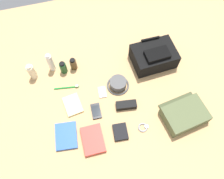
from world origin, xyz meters
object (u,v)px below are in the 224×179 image
(backpack, at_px, (154,56))
(media_player, at_px, (102,92))
(paperback_novel, at_px, (66,136))
(toothbrush, at_px, (68,87))
(lotion_bottle, at_px, (32,72))
(wallet, at_px, (120,132))
(travel_guidebook, at_px, (93,140))
(bucket_hat, at_px, (118,84))
(shampoo_bottle, at_px, (63,68))
(notepad, at_px, (73,105))
(wristwatch, at_px, (143,127))
(toothpaste_tube, at_px, (51,62))
(cologne_bottle, at_px, (73,64))
(sunglasses_case, at_px, (126,105))
(toiletry_pouch, at_px, (184,114))
(cell_phone, at_px, (96,111))

(backpack, distance_m, media_player, 0.47)
(paperback_novel, distance_m, media_player, 0.39)
(paperback_novel, xyz_separation_m, toothbrush, (0.07, 0.35, -0.00))
(lotion_bottle, bearing_deg, toothbrush, -35.23)
(backpack, distance_m, wallet, 0.61)
(paperback_novel, distance_m, travel_guidebook, 0.18)
(bucket_hat, height_order, shampoo_bottle, shampoo_bottle)
(lotion_bottle, distance_m, notepad, 0.38)
(backpack, bearing_deg, paperback_novel, -151.24)
(lotion_bottle, bearing_deg, wristwatch, -41.71)
(toothpaste_tube, xyz_separation_m, cologne_bottle, (0.16, -0.03, -0.03))
(paperback_novel, bearing_deg, sunglasses_case, 13.15)
(toothbrush, height_order, wallet, wallet)
(lotion_bottle, height_order, toothbrush, lotion_bottle)
(toiletry_pouch, distance_m, cologne_bottle, 0.86)
(wristwatch, bearing_deg, notepad, 146.35)
(backpack, relative_size, travel_guidebook, 1.69)
(cologne_bottle, height_order, wristwatch, cologne_bottle)
(cologne_bottle, distance_m, wallet, 0.60)
(backpack, xyz_separation_m, cologne_bottle, (-0.59, 0.10, -0.02))
(bucket_hat, relative_size, travel_guidebook, 0.85)
(backpack, bearing_deg, wallet, -129.63)
(notepad, distance_m, sunglasses_case, 0.37)
(cologne_bottle, distance_m, media_player, 0.30)
(cell_phone, distance_m, media_player, 0.15)
(toothbrush, xyz_separation_m, sunglasses_case, (0.36, -0.25, 0.01))
(toothpaste_tube, distance_m, wristwatch, 0.80)
(backpack, bearing_deg, sunglasses_case, -134.79)
(toothpaste_tube, height_order, wallet, toothpaste_tube)
(travel_guidebook, bearing_deg, cologne_bottle, 91.15)
(backpack, bearing_deg, travel_guidebook, -140.44)
(bucket_hat, relative_size, media_player, 1.83)
(wristwatch, bearing_deg, sunglasses_case, 110.40)
(lotion_bottle, distance_m, travel_guidebook, 0.66)
(toothpaste_tube, bearing_deg, toiletry_pouch, -37.46)
(bucket_hat, xyz_separation_m, travel_guidebook, (-0.26, -0.34, -0.01))
(lotion_bottle, height_order, toothpaste_tube, toothpaste_tube)
(paperback_novel, relative_size, notepad, 1.28)
(backpack, height_order, travel_guidebook, backpack)
(backpack, height_order, lotion_bottle, backpack)
(toothpaste_tube, height_order, toothbrush, toothpaste_tube)
(notepad, bearing_deg, wallet, -53.29)
(shampoo_bottle, xyz_separation_m, cell_phone, (0.15, -0.37, -0.04))
(media_player, xyz_separation_m, toothbrush, (-0.23, 0.10, 0.00))
(toiletry_pouch, distance_m, toothpaste_tube, 1.00)
(wristwatch, xyz_separation_m, toothbrush, (-0.43, 0.42, 0.00))
(backpack, xyz_separation_m, bucket_hat, (-0.31, -0.13, -0.04))
(cologne_bottle, height_order, paperback_novel, cologne_bottle)
(notepad, bearing_deg, cologne_bottle, 69.52)
(toiletry_pouch, xyz_separation_m, lotion_bottle, (-0.93, 0.58, 0.03))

